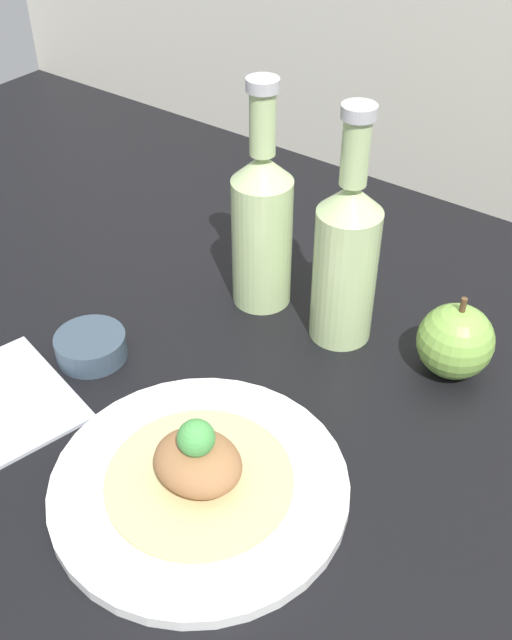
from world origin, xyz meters
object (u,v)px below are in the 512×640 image
plate (200,484)px  dipping_bowl (93,345)px  cider_bottle_left (262,224)px  apple (455,341)px  cider_bottle_right (346,256)px  plated_food (198,465)px

plate → dipping_bowl: dipping_bowl is taller
cider_bottle_left → apple: 23.61cm
apple → dipping_bowl: (-31.04, -20.02, -2.53)cm
apple → dipping_bowl: apple is taller
plate → cider_bottle_right: 27.19cm
plated_food → cider_bottle_left: 29.03cm
cider_bottle_left → plate: bearing=-64.8°
apple → dipping_bowl: bearing=-147.2°
cider_bottle_left → cider_bottle_right: size_ratio=1.00×
plate → plated_food: bearing=-97.1°
plated_food → cider_bottle_right: (-1.55, 25.55, 6.70)cm
plate → plated_food: plated_food is taller
apple → plate: bearing=-111.6°
plate → cider_bottle_right: (-1.55, 25.55, 9.17)cm
cider_bottle_right → apple: (12.27, 1.51, -6.09)cm
cider_bottle_left → dipping_bowl: (-8.28, -18.51, -8.62)cm
plate → apple: size_ratio=2.81×
cider_bottle_left → cider_bottle_right: 10.49cm
apple → cider_bottle_left: bearing=-176.2°
plated_food → cider_bottle_left: bearing=115.2°
cider_bottle_left → dipping_bowl: 22.03cm
cider_bottle_left → dipping_bowl: cider_bottle_left is taller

